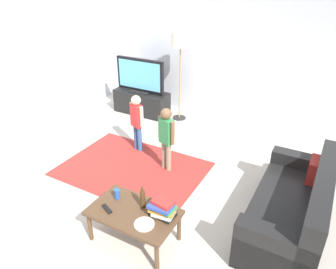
{
  "coord_description": "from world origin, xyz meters",
  "views": [
    {
      "loc": [
        2.03,
        -3.04,
        2.84
      ],
      "look_at": [
        0.0,
        0.6,
        0.65
      ],
      "focal_mm": 33.99,
      "sensor_mm": 36.0,
      "label": 1
    }
  ],
  "objects_px": {
    "floor_lamp": "(181,44)",
    "soda_can": "(117,194)",
    "tv_stand": "(142,103)",
    "bottle": "(143,198)",
    "tv": "(140,76)",
    "child_center": "(166,134)",
    "plate": "(144,224)",
    "book_stack": "(163,209)",
    "tv_remote": "(107,209)",
    "couch": "(295,210)",
    "child_near_tv": "(137,118)",
    "coffee_table": "(134,215)"
  },
  "relations": [
    {
      "from": "coffee_table",
      "to": "bottle",
      "type": "relative_size",
      "value": 3.56
    },
    {
      "from": "tv_remote",
      "to": "book_stack",
      "type": "bearing_deg",
      "value": 44.22
    },
    {
      "from": "tv",
      "to": "child_near_tv",
      "type": "height_order",
      "value": "tv"
    },
    {
      "from": "couch",
      "to": "child_center",
      "type": "xyz_separation_m",
      "value": [
        -1.99,
        0.41,
        0.33
      ]
    },
    {
      "from": "book_stack",
      "to": "plate",
      "type": "xyz_separation_m",
      "value": [
        -0.1,
        -0.22,
        -0.09
      ]
    },
    {
      "from": "soda_can",
      "to": "book_stack",
      "type": "bearing_deg",
      "value": 0.19
    },
    {
      "from": "floor_lamp",
      "to": "child_near_tv",
      "type": "relative_size",
      "value": 1.77
    },
    {
      "from": "plate",
      "to": "bottle",
      "type": "bearing_deg",
      "value": 125.35
    },
    {
      "from": "tv",
      "to": "book_stack",
      "type": "bearing_deg",
      "value": -52.87
    },
    {
      "from": "couch",
      "to": "bottle",
      "type": "xyz_separation_m",
      "value": [
        -1.53,
        -0.95,
        0.25
      ]
    },
    {
      "from": "plate",
      "to": "tv_stand",
      "type": "bearing_deg",
      "value": 123.81
    },
    {
      "from": "tv_stand",
      "to": "plate",
      "type": "bearing_deg",
      "value": -56.19
    },
    {
      "from": "child_near_tv",
      "to": "floor_lamp",
      "type": "bearing_deg",
      "value": 88.82
    },
    {
      "from": "coffee_table",
      "to": "soda_can",
      "type": "height_order",
      "value": "soda_can"
    },
    {
      "from": "couch",
      "to": "child_center",
      "type": "height_order",
      "value": "child_center"
    },
    {
      "from": "coffee_table",
      "to": "tv_remote",
      "type": "distance_m",
      "value": 0.31
    },
    {
      "from": "bottle",
      "to": "tv_remote",
      "type": "distance_m",
      "value": 0.42
    },
    {
      "from": "child_near_tv",
      "to": "tv_remote",
      "type": "bearing_deg",
      "value": -65.48
    },
    {
      "from": "tv_stand",
      "to": "floor_lamp",
      "type": "bearing_deg",
      "value": 10.22
    },
    {
      "from": "tv_stand",
      "to": "coffee_table",
      "type": "relative_size",
      "value": 1.2
    },
    {
      "from": "tv_stand",
      "to": "book_stack",
      "type": "xyz_separation_m",
      "value": [
        2.27,
        -3.02,
        0.27
      ]
    },
    {
      "from": "tv",
      "to": "soda_can",
      "type": "relative_size",
      "value": 9.17
    },
    {
      "from": "soda_can",
      "to": "tv",
      "type": "bearing_deg",
      "value": 118.81
    },
    {
      "from": "coffee_table",
      "to": "plate",
      "type": "bearing_deg",
      "value": -28.58
    },
    {
      "from": "tv_remote",
      "to": "plate",
      "type": "distance_m",
      "value": 0.5
    },
    {
      "from": "plate",
      "to": "book_stack",
      "type": "bearing_deg",
      "value": 65.82
    },
    {
      "from": "tv",
      "to": "child_center",
      "type": "relative_size",
      "value": 1.06
    },
    {
      "from": "tv_remote",
      "to": "child_center",
      "type": "bearing_deg",
      "value": 118.56
    },
    {
      "from": "tv",
      "to": "floor_lamp",
      "type": "xyz_separation_m",
      "value": [
        0.84,
        0.17,
        0.7
      ]
    },
    {
      "from": "coffee_table",
      "to": "tv_remote",
      "type": "relative_size",
      "value": 5.88
    },
    {
      "from": "child_center",
      "to": "book_stack",
      "type": "bearing_deg",
      "value": -62.0
    },
    {
      "from": "couch",
      "to": "book_stack",
      "type": "distance_m",
      "value": 1.6
    },
    {
      "from": "tv_stand",
      "to": "plate",
      "type": "height_order",
      "value": "tv_stand"
    },
    {
      "from": "tv_stand",
      "to": "floor_lamp",
      "type": "distance_m",
      "value": 1.56
    },
    {
      "from": "tv",
      "to": "soda_can",
      "type": "distance_m",
      "value": 3.44
    },
    {
      "from": "tv_stand",
      "to": "soda_can",
      "type": "height_order",
      "value": "soda_can"
    },
    {
      "from": "tv_stand",
      "to": "book_stack",
      "type": "relative_size",
      "value": 3.99
    },
    {
      "from": "floor_lamp",
      "to": "soda_can",
      "type": "xyz_separation_m",
      "value": [
        0.81,
        -3.17,
        -1.06
      ]
    },
    {
      "from": "child_center",
      "to": "plate",
      "type": "relative_size",
      "value": 4.7
    },
    {
      "from": "floor_lamp",
      "to": "plate",
      "type": "distance_m",
      "value": 3.81
    },
    {
      "from": "couch",
      "to": "soda_can",
      "type": "height_order",
      "value": "couch"
    },
    {
      "from": "child_center",
      "to": "soda_can",
      "type": "relative_size",
      "value": 8.63
    },
    {
      "from": "tv",
      "to": "child_center",
      "type": "distance_m",
      "value": 2.25
    },
    {
      "from": "tv",
      "to": "plate",
      "type": "relative_size",
      "value": 5.0
    },
    {
      "from": "couch",
      "to": "tv_remote",
      "type": "xyz_separation_m",
      "value": [
        -1.86,
        -1.19,
        0.14
      ]
    },
    {
      "from": "floor_lamp",
      "to": "bottle",
      "type": "relative_size",
      "value": 6.34
    },
    {
      "from": "child_near_tv",
      "to": "child_center",
      "type": "xyz_separation_m",
      "value": [
        0.73,
        -0.29,
        0.02
      ]
    },
    {
      "from": "coffee_table",
      "to": "bottle",
      "type": "distance_m",
      "value": 0.21
    },
    {
      "from": "floor_lamp",
      "to": "bottle",
      "type": "xyz_separation_m",
      "value": [
        1.16,
        -3.15,
        -1.01
      ]
    },
    {
      "from": "tv",
      "to": "couch",
      "type": "relative_size",
      "value": 0.61
    }
  ]
}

